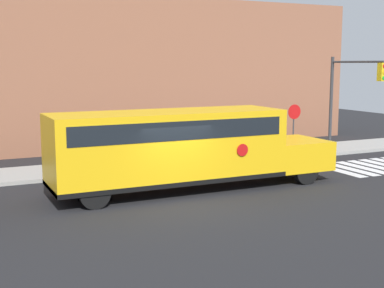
% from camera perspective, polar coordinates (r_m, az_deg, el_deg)
% --- Properties ---
extents(ground_plane, '(60.00, 60.00, 0.00)m').
position_cam_1_polar(ground_plane, '(17.86, -1.16, -6.24)').
color(ground_plane, black).
extents(sidewalk_strip, '(44.00, 3.00, 0.15)m').
position_cam_1_polar(sidewalk_strip, '(23.78, -7.61, -2.40)').
color(sidewalk_strip, '#9E9E99').
rests_on(sidewalk_strip, ground).
extents(building_backdrop, '(32.00, 4.00, 8.10)m').
position_cam_1_polar(building_backdrop, '(29.61, -11.65, 7.39)').
color(building_backdrop, '#935B42').
rests_on(building_backdrop, ground).
extents(crosswalk_stripes, '(5.40, 3.20, 0.01)m').
position_cam_1_polar(crosswalk_stripes, '(25.59, 19.49, -2.20)').
color(crosswalk_stripes, white).
rests_on(crosswalk_stripes, ground).
extents(school_bus, '(10.74, 2.57, 2.91)m').
position_cam_1_polar(school_bus, '(19.17, -1.22, -0.15)').
color(school_bus, yellow).
rests_on(school_bus, ground).
extents(stop_sign, '(0.73, 0.10, 2.59)m').
position_cam_1_polar(stop_sign, '(26.84, 10.81, 2.34)').
color(stop_sign, '#38383A').
rests_on(stop_sign, ground).
extents(traffic_light, '(0.28, 3.52, 4.90)m').
position_cam_1_polar(traffic_light, '(26.66, 16.32, 5.48)').
color(traffic_light, '#38383A').
rests_on(traffic_light, ground).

